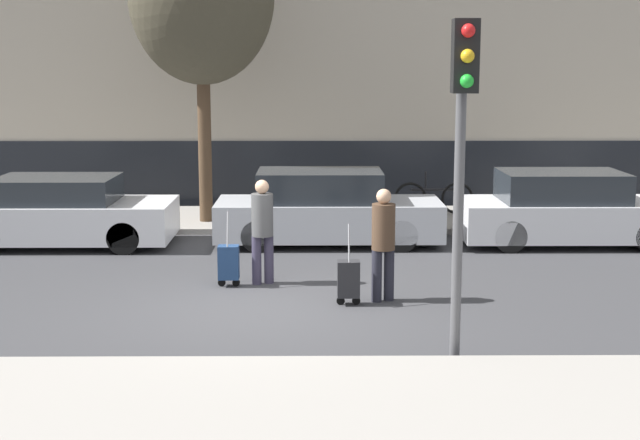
{
  "coord_description": "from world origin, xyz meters",
  "views": [
    {
      "loc": [
        0.74,
        -12.26,
        3.4
      ],
      "look_at": [
        0.85,
        1.8,
        0.95
      ],
      "focal_mm": 50.0,
      "sensor_mm": 36.0,
      "label": 1
    }
  ],
  "objects_px": {
    "parked_car_1": "(326,210)",
    "trolley_right": "(349,279)",
    "trolley_left": "(229,262)",
    "parked_car_0": "(64,213)",
    "pedestrian_right": "(383,238)",
    "traffic_light": "(462,122)",
    "parked_bicycle": "(434,198)",
    "pedestrian_left": "(262,225)",
    "parked_car_2": "(567,210)"
  },
  "relations": [
    {
      "from": "parked_car_0",
      "to": "parked_car_1",
      "type": "height_order",
      "value": "parked_car_1"
    },
    {
      "from": "trolley_left",
      "to": "pedestrian_right",
      "type": "bearing_deg",
      "value": -20.85
    },
    {
      "from": "pedestrian_left",
      "to": "traffic_light",
      "type": "xyz_separation_m",
      "value": [
        2.45,
        -3.77,
        1.84
      ]
    },
    {
      "from": "parked_bicycle",
      "to": "pedestrian_left",
      "type": "bearing_deg",
      "value": -120.67
    },
    {
      "from": "parked_bicycle",
      "to": "parked_car_2",
      "type": "bearing_deg",
      "value": -51.76
    },
    {
      "from": "parked_car_0",
      "to": "traffic_light",
      "type": "relative_size",
      "value": 1.04
    },
    {
      "from": "parked_car_1",
      "to": "parked_car_2",
      "type": "bearing_deg",
      "value": -0.65
    },
    {
      "from": "pedestrian_right",
      "to": "traffic_light",
      "type": "relative_size",
      "value": 0.42
    },
    {
      "from": "pedestrian_left",
      "to": "pedestrian_right",
      "type": "bearing_deg",
      "value": -49.2
    },
    {
      "from": "traffic_light",
      "to": "pedestrian_right",
      "type": "bearing_deg",
      "value": 103.36
    },
    {
      "from": "parked_car_1",
      "to": "trolley_right",
      "type": "xyz_separation_m",
      "value": [
        0.25,
        -4.43,
        -0.28
      ]
    },
    {
      "from": "parked_car_1",
      "to": "parked_bicycle",
      "type": "relative_size",
      "value": 2.42
    },
    {
      "from": "parked_car_1",
      "to": "parked_bicycle",
      "type": "xyz_separation_m",
      "value": [
        2.43,
        2.71,
        -0.17
      ]
    },
    {
      "from": "parked_car_1",
      "to": "trolley_left",
      "type": "distance_m",
      "value": 3.69
    },
    {
      "from": "trolley_right",
      "to": "traffic_light",
      "type": "bearing_deg",
      "value": -65.25
    },
    {
      "from": "parked_car_2",
      "to": "parked_bicycle",
      "type": "relative_size",
      "value": 2.35
    },
    {
      "from": "pedestrian_left",
      "to": "trolley_left",
      "type": "relative_size",
      "value": 1.39
    },
    {
      "from": "parked_car_1",
      "to": "trolley_left",
      "type": "bearing_deg",
      "value": -115.21
    },
    {
      "from": "parked_bicycle",
      "to": "parked_car_1",
      "type": "bearing_deg",
      "value": -131.88
    },
    {
      "from": "parked_car_0",
      "to": "trolley_right",
      "type": "xyz_separation_m",
      "value": [
        5.25,
        -4.33,
        -0.25
      ]
    },
    {
      "from": "pedestrian_right",
      "to": "trolley_right",
      "type": "relative_size",
      "value": 1.4
    },
    {
      "from": "trolley_right",
      "to": "traffic_light",
      "type": "xyz_separation_m",
      "value": [
        1.15,
        -2.5,
        2.39
      ]
    },
    {
      "from": "parked_car_2",
      "to": "trolley_left",
      "type": "relative_size",
      "value": 3.51
    },
    {
      "from": "parked_car_1",
      "to": "parked_bicycle",
      "type": "height_order",
      "value": "parked_car_1"
    },
    {
      "from": "parked_car_0",
      "to": "parked_car_2",
      "type": "relative_size",
      "value": 0.97
    },
    {
      "from": "trolley_left",
      "to": "traffic_light",
      "type": "xyz_separation_m",
      "value": [
        2.97,
        -3.59,
        2.39
      ]
    },
    {
      "from": "pedestrian_left",
      "to": "trolley_left",
      "type": "xyz_separation_m",
      "value": [
        -0.52,
        -0.18,
        -0.55
      ]
    },
    {
      "from": "traffic_light",
      "to": "trolley_left",
      "type": "bearing_deg",
      "value": 129.58
    },
    {
      "from": "pedestrian_right",
      "to": "parked_bicycle",
      "type": "bearing_deg",
      "value": 54.05
    },
    {
      "from": "trolley_left",
      "to": "traffic_light",
      "type": "bearing_deg",
      "value": -50.42
    },
    {
      "from": "parked_car_0",
      "to": "pedestrian_right",
      "type": "height_order",
      "value": "pedestrian_right"
    },
    {
      "from": "parked_car_0",
      "to": "pedestrian_left",
      "type": "xyz_separation_m",
      "value": [
        3.95,
        -3.06,
        0.31
      ]
    },
    {
      "from": "parked_car_2",
      "to": "trolley_right",
      "type": "height_order",
      "value": "parked_car_2"
    },
    {
      "from": "pedestrian_right",
      "to": "trolley_left",
      "type": "bearing_deg",
      "value": 136.75
    },
    {
      "from": "parked_car_1",
      "to": "parked_car_2",
      "type": "relative_size",
      "value": 1.03
    },
    {
      "from": "parked_car_0",
      "to": "trolley_left",
      "type": "distance_m",
      "value": 4.72
    },
    {
      "from": "parked_car_2",
      "to": "trolley_right",
      "type": "bearing_deg",
      "value": -134.87
    },
    {
      "from": "pedestrian_left",
      "to": "trolley_left",
      "type": "bearing_deg",
      "value": -179.95
    },
    {
      "from": "pedestrian_left",
      "to": "trolley_right",
      "type": "bearing_deg",
      "value": -63.16
    },
    {
      "from": "parked_car_1",
      "to": "pedestrian_right",
      "type": "xyz_separation_m",
      "value": [
        0.76,
        -4.22,
        0.27
      ]
    },
    {
      "from": "pedestrian_left",
      "to": "parked_car_0",
      "type": "bearing_deg",
      "value": 123.51
    },
    {
      "from": "parked_bicycle",
      "to": "trolley_right",
      "type": "bearing_deg",
      "value": -106.97
    },
    {
      "from": "parked_car_0",
      "to": "trolley_right",
      "type": "distance_m",
      "value": 6.81
    },
    {
      "from": "parked_car_2",
      "to": "trolley_left",
      "type": "distance_m",
      "value": 7.0
    },
    {
      "from": "pedestrian_left",
      "to": "parked_bicycle",
      "type": "xyz_separation_m",
      "value": [
        3.48,
        5.87,
        -0.44
      ]
    },
    {
      "from": "parked_car_1",
      "to": "traffic_light",
      "type": "height_order",
      "value": "traffic_light"
    },
    {
      "from": "traffic_light",
      "to": "parked_car_1",
      "type": "bearing_deg",
      "value": 101.45
    },
    {
      "from": "trolley_left",
      "to": "parked_bicycle",
      "type": "relative_size",
      "value": 0.67
    },
    {
      "from": "pedestrian_right",
      "to": "traffic_light",
      "type": "height_order",
      "value": "traffic_light"
    },
    {
      "from": "trolley_left",
      "to": "trolley_right",
      "type": "bearing_deg",
      "value": -31.08
    }
  ]
}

